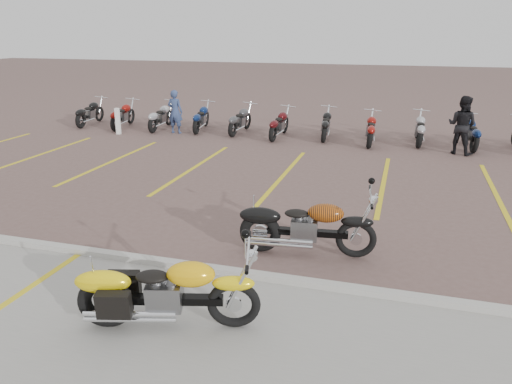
# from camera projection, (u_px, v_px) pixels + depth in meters

# --- Properties ---
(ground) EXTENTS (100.00, 100.00, 0.00)m
(ground) POSITION_uv_depth(u_px,v_px,m) (237.00, 228.00, 10.19)
(ground) COLOR brown
(ground) RESTS_ON ground
(concrete_apron) EXTENTS (60.00, 5.00, 0.01)m
(concrete_apron) POSITION_uv_depth(u_px,v_px,m) (119.00, 361.00, 6.10)
(concrete_apron) COLOR #9E9B93
(concrete_apron) RESTS_ON ground
(curb) EXTENTS (60.00, 0.18, 0.12)m
(curb) POSITION_uv_depth(u_px,v_px,m) (199.00, 268.00, 8.35)
(curb) COLOR #ADAAA3
(curb) RESTS_ON ground
(parking_stripes) EXTENTS (38.00, 5.50, 0.01)m
(parking_stripes) POSITION_uv_depth(u_px,v_px,m) (284.00, 175.00, 13.83)
(parking_stripes) COLOR gold
(parking_stripes) RESTS_ON ground
(yellow_cruiser) EXTENTS (2.41, 0.80, 1.01)m
(yellow_cruiser) POSITION_uv_depth(u_px,v_px,m) (165.00, 294.00, 6.65)
(yellow_cruiser) COLOR black
(yellow_cruiser) RESTS_ON ground
(flame_cruiser) EXTENTS (2.43, 0.48, 1.00)m
(flame_cruiser) POSITION_uv_depth(u_px,v_px,m) (304.00, 229.00, 8.84)
(flame_cruiser) COLOR black
(flame_cruiser) RESTS_ON ground
(person_a) EXTENTS (0.63, 0.43, 1.67)m
(person_a) POSITION_uv_depth(u_px,v_px,m) (175.00, 112.00, 19.18)
(person_a) COLOR navy
(person_a) RESTS_ON ground
(person_b) EXTENTS (1.13, 1.03, 1.87)m
(person_b) POSITION_uv_depth(u_px,v_px,m) (462.00, 125.00, 15.92)
(person_b) COLOR black
(person_b) RESTS_ON ground
(bollard) EXTENTS (0.17, 0.17, 1.00)m
(bollard) POSITION_uv_depth(u_px,v_px,m) (118.00, 121.00, 19.08)
(bollard) COLOR white
(bollard) RESTS_ON ground
(bg_bike_row) EXTENTS (22.19, 2.03, 1.10)m
(bg_bike_row) POSITION_uv_depth(u_px,v_px,m) (347.00, 126.00, 17.92)
(bg_bike_row) COLOR black
(bg_bike_row) RESTS_ON ground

